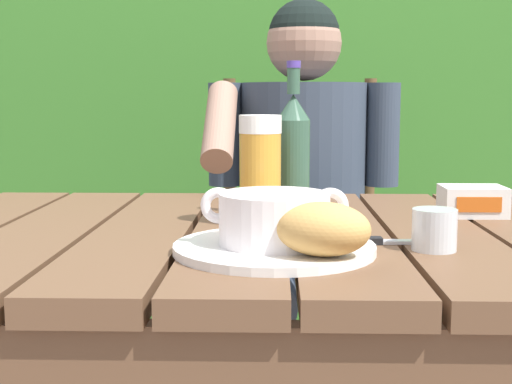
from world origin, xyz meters
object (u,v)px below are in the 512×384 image
(person_eating, at_px, (302,200))
(soup_bowl, at_px, (274,217))
(serving_plate, at_px, (274,248))
(butter_tub, at_px, (473,201))
(beer_bottle, at_px, (293,154))
(chair_near_diner, at_px, (300,269))
(beer_glass, at_px, (260,170))
(bread_roll, at_px, (323,229))
(water_glass_small, at_px, (434,230))
(table_knife, at_px, (380,241))

(person_eating, relative_size, soup_bowl, 6.05)
(serving_plate, distance_m, soup_bowl, 0.04)
(soup_bowl, relative_size, butter_tub, 1.83)
(serving_plate, height_order, beer_bottle, beer_bottle)
(serving_plate, bearing_deg, chair_near_diner, 85.98)
(soup_bowl, distance_m, beer_bottle, 0.29)
(beer_glass, relative_size, butter_tub, 1.65)
(serving_plate, distance_m, beer_glass, 0.22)
(chair_near_diner, distance_m, soup_bowl, 1.08)
(bread_roll, relative_size, beer_bottle, 0.52)
(beer_glass, xyz_separation_m, beer_bottle, (0.06, 0.07, 0.02))
(soup_bowl, height_order, butter_tub, soup_bowl)
(serving_plate, distance_m, bread_roll, 0.10)
(water_glass_small, relative_size, butter_tub, 0.56)
(serving_plate, xyz_separation_m, soup_bowl, (0.00, 0.00, 0.04))
(person_eating, xyz_separation_m, soup_bowl, (-0.07, -0.83, 0.10))
(beer_bottle, relative_size, water_glass_small, 4.40)
(butter_tub, bearing_deg, soup_bowl, -138.82)
(chair_near_diner, xyz_separation_m, table_knife, (0.08, -0.97, 0.28))
(serving_plate, bearing_deg, beer_bottle, 83.47)
(serving_plate, distance_m, table_knife, 0.16)
(serving_plate, height_order, soup_bowl, soup_bowl)
(butter_tub, bearing_deg, person_eating, 118.61)
(beer_bottle, height_order, water_glass_small, beer_bottle)
(serving_plate, relative_size, bread_roll, 1.96)
(person_eating, height_order, soup_bowl, person_eating)
(beer_bottle, distance_m, butter_tub, 0.33)
(butter_tub, height_order, table_knife, butter_tub)
(soup_bowl, relative_size, beer_glass, 1.11)
(butter_tub, bearing_deg, beer_glass, -164.53)
(beer_glass, bearing_deg, bread_roll, -72.90)
(beer_glass, xyz_separation_m, table_knife, (0.18, -0.15, -0.09))
(person_eating, distance_m, table_knife, 0.78)
(beer_glass, bearing_deg, beer_bottle, 52.90)
(chair_near_diner, height_order, beer_glass, chair_near_diner)
(person_eating, relative_size, water_glass_small, 19.76)
(beer_glass, xyz_separation_m, butter_tub, (0.38, 0.10, -0.06))
(beer_glass, bearing_deg, water_glass_small, -36.97)
(table_knife, bearing_deg, beer_bottle, 118.94)
(water_glass_small, bearing_deg, serving_plate, -174.88)
(beer_glass, distance_m, butter_tub, 0.40)
(person_eating, height_order, bread_roll, person_eating)
(person_eating, height_order, water_glass_small, person_eating)
(person_eating, xyz_separation_m, bread_roll, (-0.01, -0.90, 0.10))
(person_eating, xyz_separation_m, butter_tub, (0.28, -0.52, 0.08))
(water_glass_small, bearing_deg, chair_near_diner, 98.43)
(chair_near_diner, relative_size, beer_glass, 5.67)
(serving_plate, relative_size, soup_bowl, 1.38)
(chair_near_diner, relative_size, person_eating, 0.84)
(soup_bowl, bearing_deg, chair_near_diner, 85.98)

